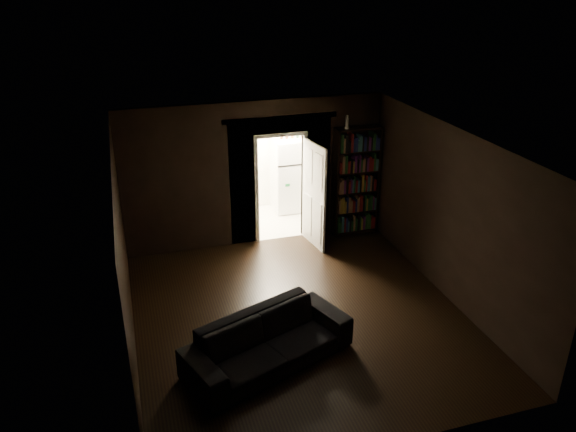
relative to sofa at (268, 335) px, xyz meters
name	(u,v)px	position (x,y,z in m)	size (l,w,h in m)	color
ground	(300,316)	(0.75, 0.92, -0.45)	(5.50, 5.50, 0.00)	black
room_walls	(279,192)	(0.74, 1.99, 1.23)	(5.02, 5.61, 2.84)	black
kitchen_alcove	(266,163)	(1.25, 4.79, 0.76)	(2.20, 1.80, 2.60)	beige
sofa	(268,335)	(0.00, 0.00, 0.00)	(2.33, 1.01, 0.90)	black
bookshelf	(356,182)	(2.75, 3.51, 0.65)	(0.90, 0.32, 2.20)	black
refrigerator	(290,174)	(1.85, 5.03, 0.38)	(0.74, 0.68, 1.65)	white
door	(314,195)	(1.79, 3.23, 0.58)	(0.85, 0.05, 2.05)	white
figurine	(347,122)	(2.50, 3.48, 1.88)	(0.09, 0.09, 0.26)	white
bottles	(292,132)	(1.90, 4.99, 1.34)	(0.68, 0.09, 0.28)	black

